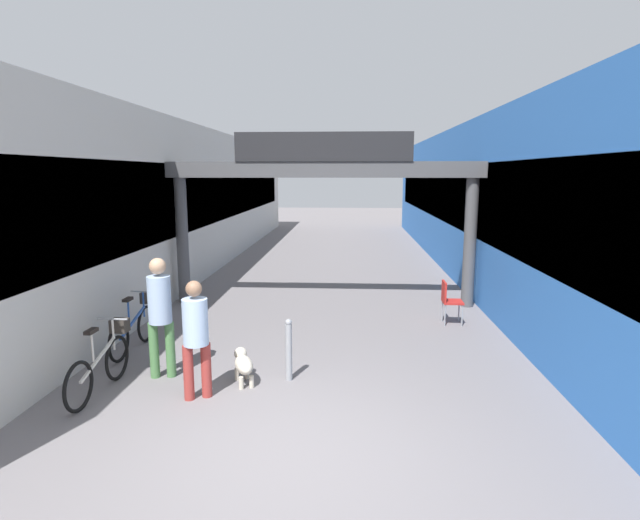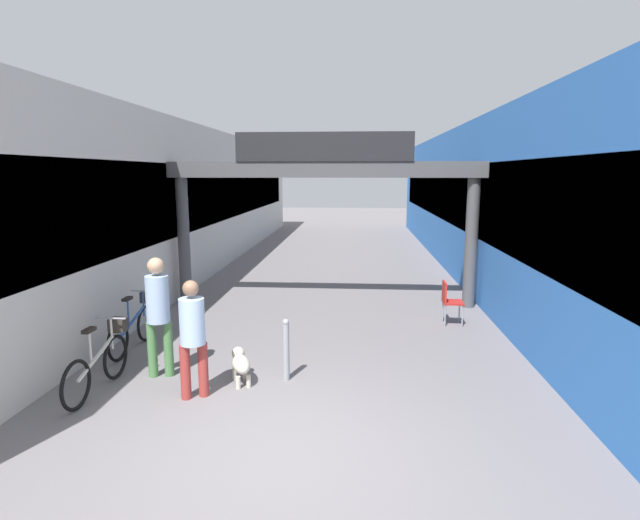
% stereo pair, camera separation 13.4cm
% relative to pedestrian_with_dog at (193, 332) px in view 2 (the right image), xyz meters
% --- Properties ---
extents(ground_plane, '(80.00, 80.00, 0.00)m').
position_rel_pedestrian_with_dog_xyz_m(ground_plane, '(1.46, -1.31, -0.94)').
color(ground_plane, slate).
extents(storefront_left, '(3.00, 26.00, 4.39)m').
position_rel_pedestrian_with_dog_xyz_m(storefront_left, '(-3.64, 9.69, 1.25)').
color(storefront_left, beige).
rests_on(storefront_left, ground_plane).
extents(storefront_right, '(3.00, 26.00, 4.39)m').
position_rel_pedestrian_with_dog_xyz_m(storefront_right, '(6.55, 9.69, 1.25)').
color(storefront_right, blue).
rests_on(storefront_right, ground_plane).
extents(arcade_sign_gateway, '(7.40, 0.47, 3.96)m').
position_rel_pedestrian_with_dog_xyz_m(arcade_sign_gateway, '(1.46, 5.10, 1.86)').
color(arcade_sign_gateway, '#4C4C4F').
rests_on(arcade_sign_gateway, ground_plane).
extents(pedestrian_with_dog, '(0.45, 0.45, 1.65)m').
position_rel_pedestrian_with_dog_xyz_m(pedestrian_with_dog, '(0.00, 0.00, 0.00)').
color(pedestrian_with_dog, '#99332D').
rests_on(pedestrian_with_dog, ground_plane).
extents(pedestrian_companion, '(0.40, 0.40, 1.84)m').
position_rel_pedestrian_with_dog_xyz_m(pedestrian_companion, '(-0.75, 0.68, 0.12)').
color(pedestrian_companion, '#4C7F47').
rests_on(pedestrian_companion, ground_plane).
extents(dog_on_leash, '(0.45, 0.67, 0.47)m').
position_rel_pedestrian_with_dog_xyz_m(dog_on_leash, '(0.51, 0.55, -0.65)').
color(dog_on_leash, beige).
rests_on(dog_on_leash, ground_plane).
extents(bicycle_silver_nearest, '(0.46, 1.69, 0.98)m').
position_rel_pedestrian_with_dog_xyz_m(bicycle_silver_nearest, '(-1.41, 0.15, -0.51)').
color(bicycle_silver_nearest, black).
rests_on(bicycle_silver_nearest, ground_plane).
extents(bicycle_blue_second, '(0.46, 1.69, 0.98)m').
position_rel_pedestrian_with_dog_xyz_m(bicycle_blue_second, '(-1.67, 1.86, -0.51)').
color(bicycle_blue_second, black).
rests_on(bicycle_blue_second, ground_plane).
extents(bollard_post_metal, '(0.10, 0.10, 0.95)m').
position_rel_pedestrian_with_dog_xyz_m(bollard_post_metal, '(1.18, 0.68, -0.46)').
color(bollard_post_metal, gray).
rests_on(bollard_post_metal, ground_plane).
extents(cafe_chair_red_nearer, '(0.41, 0.41, 0.89)m').
position_rel_pedestrian_with_dog_xyz_m(cafe_chair_red_nearer, '(4.09, 3.69, -0.40)').
color(cafe_chair_red_nearer, gray).
rests_on(cafe_chair_red_nearer, ground_plane).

